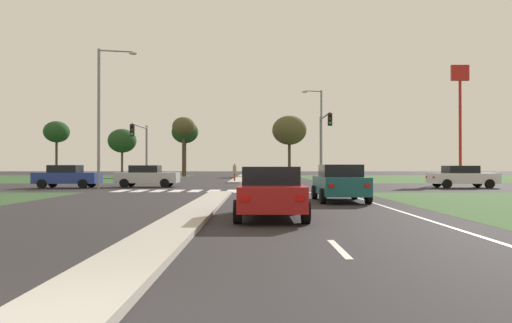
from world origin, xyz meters
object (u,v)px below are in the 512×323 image
Objects in this scene: treeline_third at (186,128)px; treeline_fifth at (291,130)px; street_lamp_third at (322,131)px; pedestrian_at_median at (237,170)px; car_teal_near at (342,183)px; car_white_fifth at (464,177)px; traffic_signal_far_left at (143,142)px; treeline_near at (59,132)px; car_blue_second at (69,176)px; traffic_signal_far_right at (326,135)px; street_lamp_second at (104,111)px; treeline_fourth at (187,132)px; treeline_second at (124,141)px; car_silver_third at (149,176)px; car_red_fourth at (272,192)px; fastfood_pole_sign at (462,97)px.

treeline_fifth reaches higher than treeline_third.
street_lamp_third is 5.63× the size of pedestrian_at_median.
treeline_fifth is (1.52, 51.85, 6.24)m from car_teal_near.
traffic_signal_far_left reaches higher than car_white_fifth.
traffic_signal_far_left is 0.62× the size of treeline_near.
car_blue_second is 0.76× the size of traffic_signal_far_right.
traffic_signal_far_left is at bearing 125.74° from car_teal_near.
treeline_fifth reaches higher than car_teal_near.
treeline_near is (-19.25, 37.74, 1.28)m from street_lamp_second.
pedestrian_at_median is 29.62m from treeline_fifth.
car_white_fifth is 44.52m from treeline_fourth.
pedestrian_at_median is 0.23× the size of treeline_second.
car_silver_third is 0.55× the size of treeline_near.
pedestrian_at_median is at bearing 135.05° from car_blue_second.
car_white_fifth is (27.83, 0.05, -0.02)m from car_blue_second.
traffic_signal_far_right reaches higher than pedestrian_at_median.
treeline_fifth reaches higher than car_blue_second.
treeline_third is (-1.01, 29.20, 3.57)m from traffic_signal_far_left.
street_lamp_third is at bearing 43.43° from street_lamp_second.
traffic_signal_far_right is (5.23, 24.77, 3.30)m from car_red_fourth.
car_white_fifth is 57.25m from treeline_near.
street_lamp_second is at bearing -75.73° from treeline_second.
treeline_third is (-8.54, 23.82, 5.99)m from pedestrian_at_median.
car_red_fourth is at bearing -58.18° from street_lamp_second.
treeline_near reaches higher than car_blue_second.
car_blue_second is 0.62× the size of treeline_second.
treeline_fifth is at bearing 5.38° from treeline_near.
car_red_fourth is (13.72, -18.90, -0.04)m from car_blue_second.
car_white_fifth is (10.88, 12.50, -0.02)m from car_teal_near.
treeline_near is (-50.34, 21.55, -2.06)m from fastfood_pole_sign.
traffic_signal_far_right is at bearing -123.23° from car_white_fifth.
street_lamp_second is 1.15× the size of treeline_near.
traffic_signal_far_left is 36.76m from treeline_fifth.
street_lamp_third is 1.12× the size of treeline_near.
pedestrian_at_median is at bearing -104.38° from treeline_fifth.
fastfood_pole_sign is 1.43× the size of treeline_fourth.
treeline_fifth reaches higher than street_lamp_third.
pedestrian_at_median is (8.28, 12.91, -4.14)m from street_lamp_second.
fastfood_pole_sign is at bearing 156.71° from car_white_fifth.
traffic_signal_far_right is 0.62× the size of street_lamp_second.
traffic_signal_far_right is (18.95, 5.87, 3.26)m from car_blue_second.
traffic_signal_far_right is at bearing -150.11° from fastfood_pole_sign.
street_lamp_second is at bearing -110.68° from treeline_fifth.
car_blue_second is 0.98× the size of car_silver_third.
fastfood_pole_sign reaches higher than car_silver_third.
treeline_third is (-25.10, 35.06, 6.31)m from car_white_fifth.
treeline_fourth is at bearing 145.18° from fastfood_pole_sign.
treeline_fifth is (-1.27, 25.16, 1.94)m from street_lamp_third.
fastfood_pole_sign reaches higher than treeline_near.
treeline_second is at bearing 176.01° from pedestrian_at_median.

